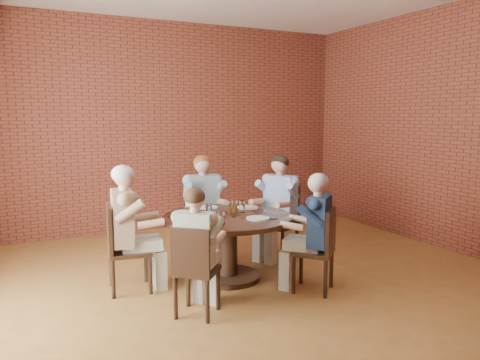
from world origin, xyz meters
name	(u,v)px	position (x,y,z in m)	size (l,w,h in m)	color
floor	(263,301)	(0.00, 0.00, 0.00)	(7.00, 7.00, 0.00)	#99622F
wall_back	(161,127)	(0.00, 3.50, 1.70)	(7.00, 7.00, 0.00)	brown
dining_table	(228,234)	(-0.05, 0.75, 0.53)	(1.48, 1.48, 0.75)	#331C11
chair_a	(281,218)	(0.98, 1.29, 0.51)	(0.59, 0.59, 0.95)	#331C11
diner_a	(278,207)	(0.91, 1.25, 0.68)	(0.54, 0.67, 1.36)	#436BAE
chair_b	(202,218)	(0.04, 1.78, 0.51)	(0.47, 0.47, 0.95)	#331C11
diner_b	(204,207)	(0.03, 1.70, 0.68)	(0.54, 0.67, 1.36)	#7E96A0
chair_c	(121,245)	(-1.23, 0.91, 0.52)	(0.49, 0.49, 0.95)	#331C11
diner_c	(129,229)	(-1.14, 0.89, 0.68)	(0.54, 0.67, 1.36)	brown
chair_d	(194,268)	(-0.76, -0.06, 0.48)	(0.52, 0.52, 0.87)	#331C11
diner_d	(197,252)	(-0.71, -0.01, 0.61)	(0.46, 0.57, 1.22)	#B59D8E
chair_e	(321,247)	(0.68, -0.03, 0.49)	(0.56, 0.56, 0.91)	#331C11
diner_e	(314,233)	(0.63, 0.02, 0.64)	(0.49, 0.61, 1.28)	#182843
plate_a	(247,207)	(0.35, 1.05, 0.76)	(0.26, 0.26, 0.01)	white
plate_b	(207,207)	(-0.09, 1.27, 0.76)	(0.26, 0.26, 0.01)	white
plate_c	(193,215)	(-0.42, 0.89, 0.76)	(0.26, 0.26, 0.01)	white
plate_d	(258,218)	(0.18, 0.44, 0.76)	(0.26, 0.26, 0.01)	white
glass_a	(242,206)	(0.18, 0.84, 0.82)	(0.07, 0.07, 0.14)	white
glass_b	(235,206)	(0.11, 0.89, 0.82)	(0.07, 0.07, 0.14)	white
glass_c	(197,208)	(-0.33, 1.00, 0.82)	(0.07, 0.07, 0.14)	white
glass_d	(208,209)	(-0.25, 0.85, 0.82)	(0.07, 0.07, 0.14)	white
glass_e	(209,212)	(-0.29, 0.71, 0.82)	(0.07, 0.07, 0.14)	white
glass_f	(222,218)	(-0.30, 0.36, 0.82)	(0.07, 0.07, 0.14)	white
smartphone	(272,217)	(0.34, 0.42, 0.75)	(0.08, 0.15, 0.01)	black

